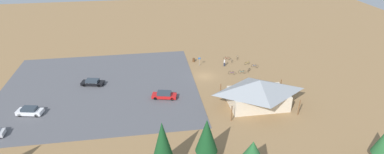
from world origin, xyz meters
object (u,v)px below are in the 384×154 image
object	(u,v)px
bike_pavilion	(259,92)
pine_center	(162,139)
lot_sign	(199,60)
car_red_near_entry	(164,95)
bicycle_teal_near_sign	(242,72)
bicycle_white_trailside	(232,61)
bicycle_blue_front_row	(255,66)
bicycle_yellow_edge_south	(247,63)
bicycle_red_lone_west	(227,58)
car_white_end_stall	(30,111)
trash_bin	(194,60)
bicycle_silver_yard_center	(237,58)
car_black_aisle_side	(93,82)
pine_far_west	(252,153)
visitor_at_bikes	(224,62)
bicycle_black_back_row	(249,70)
bicycle_purple_edge_north	(232,73)
pine_far_east	(207,135)

from	to	relation	value
bike_pavilion	pine_center	world-z (taller)	pine_center
lot_sign	car_red_near_entry	bearing A→B (deg)	56.31
bicycle_teal_near_sign	bicycle_white_trailside	distance (m)	6.72
bicycle_blue_front_row	pine_center	bearing A→B (deg)	52.75
pine_center	bicycle_yellow_edge_south	world-z (taller)	pine_center
bicycle_red_lone_west	car_white_end_stall	bearing A→B (deg)	24.49
bicycle_white_trailside	trash_bin	bearing A→B (deg)	-10.75
car_white_end_stall	car_red_near_entry	size ratio (longest dim) A/B	0.95
bicycle_yellow_edge_south	car_red_near_entry	size ratio (longest dim) A/B	0.32
bicycle_red_lone_west	car_white_end_stall	size ratio (longest dim) A/B	0.36
lot_sign	bicycle_red_lone_west	size ratio (longest dim) A/B	1.27
bicycle_silver_yard_center	bicycle_white_trailside	distance (m)	2.40
car_red_near_entry	car_black_aisle_side	bearing A→B (deg)	-28.46
pine_far_west	bicycle_blue_front_row	bearing A→B (deg)	-109.84
bike_pavilion	visitor_at_bikes	xyz separation A→B (m)	(1.70, -18.64, -2.07)
bicycle_yellow_edge_south	bicycle_blue_front_row	bearing A→B (deg)	124.03
bicycle_blue_front_row	bicycle_teal_near_sign	bearing A→B (deg)	35.00
bicycle_black_back_row	visitor_at_bikes	size ratio (longest dim) A/B	0.71
bicycle_black_back_row	bicycle_teal_near_sign	world-z (taller)	bicycle_teal_near_sign
trash_bin	bike_pavilion	bearing A→B (deg)	110.74
bicycle_silver_yard_center	bicycle_white_trailside	bearing A→B (deg)	39.52
bicycle_red_lone_west	car_red_near_entry	bearing A→B (deg)	44.50
car_red_near_entry	car_white_end_stall	bearing A→B (deg)	4.93
bike_pavilion	lot_sign	world-z (taller)	bike_pavilion
bicycle_teal_near_sign	car_red_near_entry	size ratio (longest dim) A/B	0.35
pine_center	bicycle_purple_edge_north	size ratio (longest dim) A/B	5.00
trash_bin	car_white_end_stall	world-z (taller)	car_white_end_stall
pine_far_west	bicycle_black_back_row	world-z (taller)	pine_far_west
bicycle_black_back_row	bike_pavilion	bearing A→B (deg)	77.90
bicycle_yellow_edge_south	bicycle_blue_front_row	world-z (taller)	same
pine_center	pine_far_east	world-z (taller)	pine_center
pine_far_west	pine_far_east	distance (m)	6.63
car_black_aisle_side	pine_center	bearing A→B (deg)	114.59
bicycle_red_lone_west	car_black_aisle_side	world-z (taller)	car_black_aisle_side
bike_pavilion	pine_far_east	size ratio (longest dim) A/B	1.77
bicycle_purple_edge_north	car_black_aisle_side	distance (m)	30.55
car_red_near_entry	visitor_at_bikes	distance (m)	20.24
car_white_end_stall	lot_sign	bearing A→B (deg)	-154.14
bicycle_silver_yard_center	bicycle_teal_near_sign	bearing A→B (deg)	81.30
bicycle_teal_near_sign	bicycle_yellow_edge_south	distance (m)	5.37
bicycle_black_back_row	visitor_at_bikes	bearing A→B (deg)	-37.80
bike_pavilion	pine_far_east	distance (m)	18.60
bicycle_purple_edge_north	bike_pavilion	bearing A→B (deg)	94.59
bicycle_purple_edge_north	bicycle_silver_yard_center	bearing A→B (deg)	-113.64
bicycle_black_back_row	pine_center	bearing A→B (deg)	53.43
bicycle_red_lone_west	bicycle_black_back_row	bearing A→B (deg)	113.89
bike_pavilion	bicycle_blue_front_row	bearing A→B (deg)	-107.26
bicycle_yellow_edge_south	bicycle_blue_front_row	xyz separation A→B (m)	(-1.28, 1.89, 0.01)
bicycle_teal_near_sign	bicycle_silver_yard_center	bearing A→B (deg)	-98.70
pine_far_west	bicycle_yellow_edge_south	size ratio (longest dim) A/B	3.54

